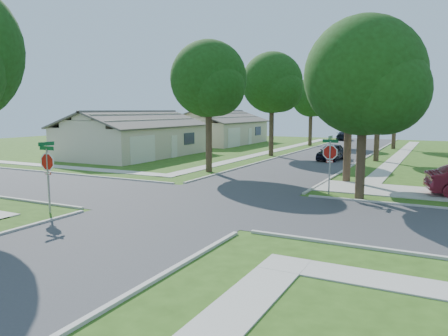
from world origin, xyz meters
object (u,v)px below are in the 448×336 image
Objects in this scene: tree_w_near at (209,82)px; house_nw_far at (219,132)px; tree_e_near at (351,86)px; stop_sign_sw at (48,165)px; tree_w_far at (312,99)px; stop_sign_ne at (330,155)px; tree_e_far at (397,94)px; house_nw_near at (134,140)px; car_curb_west at (343,136)px; tree_w_mid at (273,86)px; tree_ne_corner at (365,82)px; tree_e_mid at (380,86)px; car_curb_east at (331,152)px.

tree_w_near reaches higher than house_nw_far.
tree_e_near is 0.92× the size of tree_w_near.
tree_w_near is (0.06, 13.71, 4.08)m from stop_sign_sw.
tree_e_near reaches higher than tree_w_far.
stop_sign_sw is 14.30m from tree_w_near.
stop_sign_ne is (9.40, 9.40, 0.00)m from stop_sign_sw.
house_nw_near is (-20.75, -19.01, -4.46)m from tree_e_far.
tree_e_far is at bearing 0.00° from tree_w_far.
car_curb_west is at bearing 87.73° from tree_w_near.
house_nw_far is (-20.75, -2.01, -4.46)m from tree_e_far.
stop_sign_sw is at bearing -135.00° from stop_sign_ne.
tree_w_far is (-0.01, 13.00, -0.98)m from tree_w_mid.
house_nw_near is at bearing 152.17° from tree_w_near.
car_curb_west is at bearing 124.86° from tree_e_far.
tree_w_far is 0.93× the size of tree_ne_corner.
tree_e_mid is (9.46, 25.71, 4.22)m from stop_sign_sw.
house_nw_far is at bearing 128.81° from tree_ne_corner.
tree_e_mid reaches higher than house_nw_near.
stop_sign_sw is at bearing -90.13° from tree_w_mid.
car_curb_west is (1.45, 11.42, -4.90)m from tree_w_far.
car_curb_west is at bearing 104.28° from car_curb_east.
tree_w_mid is (-9.40, 0.00, 0.24)m from tree_e_mid.
stop_sign_ne is 30.96m from tree_w_far.
tree_w_near is 36.86m from car_curb_west.
stop_sign_sw is 0.33× the size of tree_w_near.
car_curb_west is at bearing 46.39° from house_nw_far.
stop_sign_ne is at bearing -90.68° from tree_e_near.
house_nw_far is at bearing 107.10° from stop_sign_sw.
tree_w_far is 0.59× the size of house_nw_far.
stop_sign_sw is 0.37× the size of tree_w_far.
tree_w_far is at bearing 117.09° from car_curb_east.
tree_w_near is at bearing 89.77° from stop_sign_sw.
stop_sign_sw is 0.34× the size of tree_ne_corner.
tree_e_far is at bearing 80.28° from car_curb_east.
stop_sign_ne is at bearing -26.46° from house_nw_near.
stop_sign_sw is at bearing -98.98° from car_curb_east.
tree_e_far reaches higher than stop_sign_ne.
stop_sign_ne is at bearing 93.80° from car_curb_west.
house_nw_near is 17.00m from house_nw_far.
car_curb_east is (5.84, 10.95, -5.41)m from tree_w_near.
tree_w_mid is at bearing 89.98° from tree_w_near.
tree_e_mid is at bearing 20.90° from car_curb_east.
tree_e_mid reaches higher than car_curb_east.
house_nw_far is at bearing 90.00° from house_nw_near.
stop_sign_sw is at bearing -90.07° from tree_w_far.
tree_w_mid is at bearing 89.87° from stop_sign_sw.
house_nw_near is 33.02m from car_curb_west.
house_nw_far is (0.00, 17.00, 0.00)m from house_nw_near.
tree_w_near is at bearing -110.60° from tree_e_far.
tree_e_far is (0.05, 29.31, 3.95)m from stop_sign_ne.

